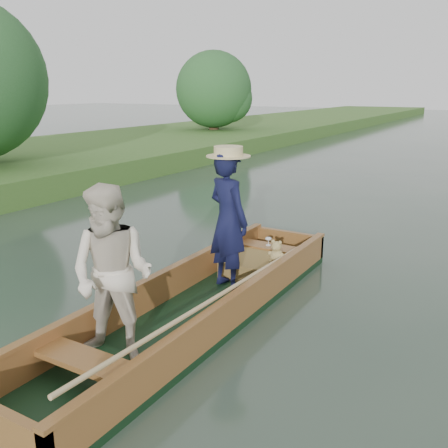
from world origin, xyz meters
The scene contains 3 objects.
ground centered at (0.00, 0.00, 0.00)m, with size 120.00×120.00×0.00m, color #283D30.
trees_far centered at (-1.11, 7.40, 2.53)m, with size 22.82×18.26×4.61m.
punt centered at (-0.04, -0.10, 0.58)m, with size 1.12×5.00×1.80m.
Camera 1 is at (2.83, -4.17, 2.46)m, focal length 40.00 mm.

